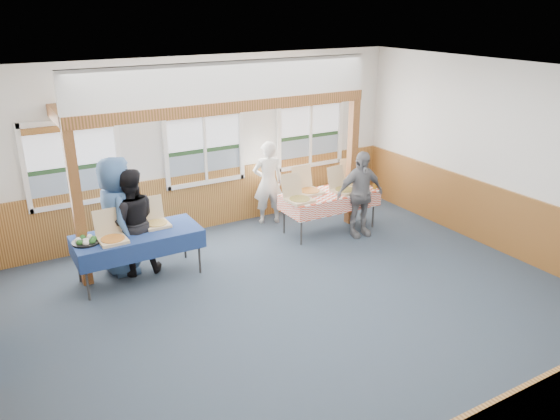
% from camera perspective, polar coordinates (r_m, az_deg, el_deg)
% --- Properties ---
extents(floor, '(8.00, 8.00, 0.00)m').
position_cam_1_polar(floor, '(7.85, 2.62, -10.16)').
color(floor, '#273440').
rests_on(floor, ground).
extents(ceiling, '(8.00, 8.00, 0.00)m').
position_cam_1_polar(ceiling, '(6.79, 3.07, 13.69)').
color(ceiling, white).
rests_on(ceiling, wall_back).
extents(wall_back, '(8.00, 0.00, 8.00)m').
position_cam_1_polar(wall_back, '(10.15, -7.99, 6.71)').
color(wall_back, silver).
rests_on(wall_back, floor).
extents(wall_front, '(8.00, 0.00, 8.00)m').
position_cam_1_polar(wall_front, '(4.90, 26.00, -11.34)').
color(wall_front, silver).
rests_on(wall_front, floor).
extents(wall_right, '(0.00, 8.00, 8.00)m').
position_cam_1_polar(wall_right, '(9.83, 22.91, 4.79)').
color(wall_right, silver).
rests_on(wall_right, floor).
extents(wainscot_back, '(7.98, 0.05, 1.10)m').
position_cam_1_polar(wainscot_back, '(10.43, -7.65, 1.08)').
color(wainscot_back, brown).
rests_on(wainscot_back, floor).
extents(wainscot_right, '(0.05, 6.98, 1.10)m').
position_cam_1_polar(wainscot_right, '(10.12, 22.00, -0.93)').
color(wainscot_right, brown).
rests_on(wainscot_right, floor).
extents(window_left, '(1.56, 0.10, 1.46)m').
position_cam_1_polar(window_left, '(9.50, -20.86, 5.05)').
color(window_left, white).
rests_on(window_left, wall_back).
extents(window_mid, '(1.56, 0.10, 1.46)m').
position_cam_1_polar(window_mid, '(10.09, -7.92, 7.09)').
color(window_mid, white).
rests_on(window_mid, wall_back).
extents(window_right, '(1.56, 0.10, 1.46)m').
position_cam_1_polar(window_right, '(11.14, 3.18, 8.54)').
color(window_right, white).
rests_on(window_right, wall_back).
extents(post_left, '(0.15, 0.15, 2.40)m').
position_cam_1_polar(post_left, '(8.51, -20.36, -0.01)').
color(post_left, '#543812').
rests_on(post_left, floor).
extents(post_right, '(0.15, 0.15, 2.40)m').
position_cam_1_polar(post_right, '(10.45, 7.52, 4.87)').
color(post_right, '#543812').
rests_on(post_right, floor).
extents(cross_beam, '(5.15, 0.18, 0.18)m').
position_cam_1_polar(cross_beam, '(8.89, -5.25, 10.69)').
color(cross_beam, '#543812').
rests_on(cross_beam, post_left).
extents(table_left, '(2.02, 1.17, 0.76)m').
position_cam_1_polar(table_left, '(8.62, -14.67, -2.67)').
color(table_left, '#2E2E2E').
rests_on(table_left, floor).
extents(table_right, '(1.85, 0.93, 0.76)m').
position_cam_1_polar(table_right, '(10.16, 5.23, 1.53)').
color(table_right, '#2E2E2E').
rests_on(table_right, floor).
extents(pizza_box_a, '(0.41, 0.49, 0.43)m').
position_cam_1_polar(pizza_box_a, '(8.40, -17.16, -2.68)').
color(pizza_box_a, '#D5B58E').
rests_on(pizza_box_a, table_left).
extents(pizza_box_b, '(0.38, 0.47, 0.41)m').
position_cam_1_polar(pizza_box_b, '(8.81, -12.86, -1.15)').
color(pizza_box_b, '#D5B58E').
rests_on(pizza_box_b, table_left).
extents(pizza_box_c, '(0.45, 0.54, 0.45)m').
position_cam_1_polar(pizza_box_c, '(9.65, 1.92, 1.34)').
color(pizza_box_c, '#D5B58E').
rests_on(pizza_box_c, table_right).
extents(pizza_box_d, '(0.44, 0.53, 0.46)m').
position_cam_1_polar(pizza_box_d, '(10.08, 2.98, 2.20)').
color(pizza_box_d, '#D5B58E').
rests_on(pizza_box_d, table_right).
extents(pizza_box_e, '(0.48, 0.55, 0.44)m').
position_cam_1_polar(pizza_box_e, '(10.20, 6.62, 2.29)').
color(pizza_box_e, '#D5B58E').
rests_on(pizza_box_e, table_right).
extents(pizza_box_f, '(0.54, 0.61, 0.46)m').
position_cam_1_polar(pizza_box_f, '(10.61, 7.74, 2.98)').
color(pizza_box_f, '#D5B58E').
rests_on(pizza_box_f, table_right).
extents(veggie_tray, '(0.41, 0.41, 0.09)m').
position_cam_1_polar(veggie_tray, '(8.45, -19.60, -3.08)').
color(veggie_tray, black).
rests_on(veggie_tray, table_left).
extents(drink_glass, '(0.07, 0.07, 0.15)m').
position_cam_1_polar(drink_glass, '(10.43, 9.88, 2.59)').
color(drink_glass, '#A4711B').
rests_on(drink_glass, table_right).
extents(woman_white, '(0.68, 0.54, 1.63)m').
position_cam_1_polar(woman_white, '(10.48, -1.25, 2.88)').
color(woman_white, silver).
rests_on(woman_white, floor).
extents(woman_black, '(0.91, 0.74, 1.72)m').
position_cam_1_polar(woman_black, '(8.76, -15.30, -1.23)').
color(woman_black, black).
rests_on(woman_black, floor).
extents(man_blue, '(0.70, 0.99, 1.89)m').
position_cam_1_polar(man_blue, '(8.82, -16.60, -0.60)').
color(man_blue, '#355584').
rests_on(man_blue, floor).
extents(person_grey, '(0.97, 0.50, 1.59)m').
position_cam_1_polar(person_grey, '(9.99, 8.36, 1.65)').
color(person_grey, slate).
rests_on(person_grey, floor).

